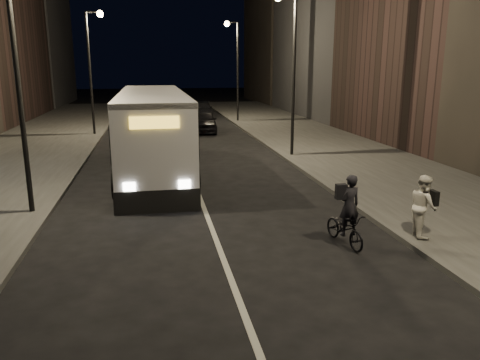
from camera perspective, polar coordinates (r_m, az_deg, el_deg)
name	(u,v)px	position (r m, az deg, el deg)	size (l,w,h in m)	color
ground	(220,250)	(12.60, -2.49, -8.47)	(180.00, 180.00, 0.00)	black
sidewalk_right	(329,148)	(27.88, 10.85, 3.88)	(7.00, 70.00, 0.16)	#31312F
sidewalk_left	(19,158)	(26.88, -25.29, 2.43)	(7.00, 70.00, 0.16)	#31312F
streetlight_right_mid	(289,53)	(24.56, 6.03, 15.12)	(1.20, 0.44, 8.12)	black
streetlight_right_far	(235,58)	(40.16, -0.67, 14.67)	(1.20, 0.44, 8.12)	black
streetlight_left_near	(23,45)	(16.00, -24.91, 14.68)	(1.20, 0.44, 8.12)	black
streetlight_left_far	(93,56)	(33.76, -17.48, 14.21)	(1.20, 0.44, 8.12)	black
city_bus	(153,128)	(21.93, -10.55, 6.24)	(3.25, 13.47, 3.61)	silver
cyclist_on_bicycle	(346,222)	(12.98, 12.81, -4.99)	(0.89, 1.82, 2.01)	black
pedestrian_woman	(423,206)	(13.80, 21.44, -2.94)	(0.84, 0.66, 1.73)	beige
car_near	(204,121)	(34.60, -4.44, 7.16)	(1.85, 4.60, 1.57)	black
car_mid	(140,114)	(41.02, -12.07, 7.86)	(1.53, 4.39, 1.45)	#353638
car_far	(202,109)	(45.15, -4.64, 8.59)	(1.92, 4.73, 1.37)	black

